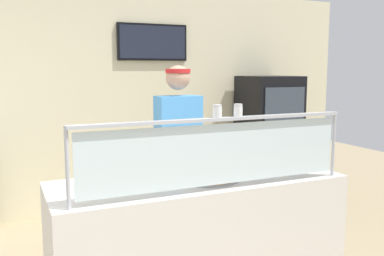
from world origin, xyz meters
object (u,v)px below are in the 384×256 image
(pizza_tray, at_px, (206,176))
(pizza_server, at_px, (203,174))
(worker_figure, at_px, (179,152))
(parmesan_shaker, at_px, (217,112))
(pepper_flake_shaker, at_px, (238,111))
(drink_fridge, at_px, (268,138))

(pizza_tray, height_order, pizza_server, pizza_server)
(worker_figure, bearing_deg, pizza_tray, -96.89)
(parmesan_shaker, relative_size, pepper_flake_shaker, 0.99)
(pizza_tray, xyz_separation_m, worker_figure, (0.09, 0.71, 0.04))
(pepper_flake_shaker, distance_m, drink_fridge, 2.97)
(parmesan_shaker, xyz_separation_m, worker_figure, (0.15, 1.01, -0.45))
(parmesan_shaker, relative_size, worker_figure, 0.05)
(pepper_flake_shaker, bearing_deg, worker_figure, 89.90)
(pizza_tray, distance_m, drink_fridge, 2.74)
(pepper_flake_shaker, bearing_deg, pizza_tray, 105.82)
(pizza_server, xyz_separation_m, drink_fridge, (1.92, 1.99, -0.17))
(pizza_server, relative_size, parmesan_shaker, 3.37)
(pizza_tray, bearing_deg, drink_fridge, 46.28)
(pizza_server, height_order, pepper_flake_shaker, pepper_flake_shaker)
(pizza_server, bearing_deg, pepper_flake_shaker, -62.05)
(pizza_tray, xyz_separation_m, pizza_server, (-0.03, -0.02, 0.02))
(pizza_server, bearing_deg, pizza_tray, 39.78)
(parmesan_shaker, distance_m, worker_figure, 1.11)
(drink_fridge, bearing_deg, worker_figure, -144.94)
(pizza_server, bearing_deg, drink_fridge, 51.75)
(parmesan_shaker, xyz_separation_m, pepper_flake_shaker, (0.15, 0.00, 0.00))
(pizza_tray, relative_size, worker_figure, 0.28)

